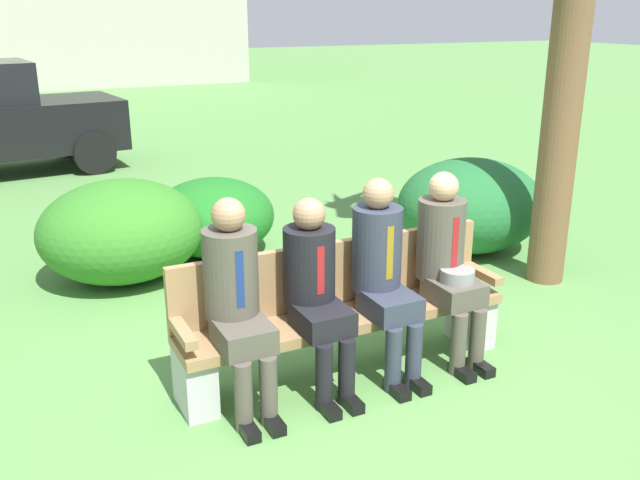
% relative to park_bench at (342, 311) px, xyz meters
% --- Properties ---
extents(ground_plane, '(80.00, 80.00, 0.00)m').
position_rel_park_bench_xyz_m(ground_plane, '(-0.03, -0.19, -0.44)').
color(ground_plane, '#548743').
extents(park_bench, '(2.34, 0.44, 0.90)m').
position_rel_park_bench_xyz_m(park_bench, '(0.00, 0.00, 0.00)').
color(park_bench, '#99754C').
rests_on(park_bench, ground).
extents(seated_man_leftmost, '(0.34, 0.72, 1.34)m').
position_rel_park_bench_xyz_m(seated_man_leftmost, '(-0.80, -0.13, 0.31)').
color(seated_man_leftmost, '#4C473D').
rests_on(seated_man_leftmost, ground).
extents(seated_man_centerleft, '(0.34, 0.72, 1.28)m').
position_rel_park_bench_xyz_m(seated_man_centerleft, '(-0.26, -0.13, 0.28)').
color(seated_man_centerleft, black).
rests_on(seated_man_centerleft, ground).
extents(seated_man_centerright, '(0.34, 0.72, 1.36)m').
position_rel_park_bench_xyz_m(seated_man_centerright, '(0.24, -0.12, 0.32)').
color(seated_man_centerright, '#2D3342').
rests_on(seated_man_centerright, ground).
extents(seated_man_rightmost, '(0.34, 0.72, 1.35)m').
position_rel_park_bench_xyz_m(seated_man_rightmost, '(0.77, -0.13, 0.31)').
color(seated_man_rightmost, '#4C473D').
rests_on(seated_man_rightmost, ground).
extents(shrub_near_bench, '(1.50, 1.38, 0.94)m').
position_rel_park_bench_xyz_m(shrub_near_bench, '(-1.03, 2.40, 0.03)').
color(shrub_near_bench, '#307623').
rests_on(shrub_near_bench, ground).
extents(shrub_mid_lawn, '(1.54, 1.41, 0.96)m').
position_rel_park_bench_xyz_m(shrub_mid_lawn, '(2.38, 1.67, 0.04)').
color(shrub_mid_lawn, '#20612F').
rests_on(shrub_mid_lawn, ground).
extents(shrub_far_lawn, '(1.26, 1.16, 0.79)m').
position_rel_park_bench_xyz_m(shrub_far_lawn, '(-0.06, 2.71, -0.04)').
color(shrub_far_lawn, '#1D681F').
rests_on(shrub_far_lawn, ground).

